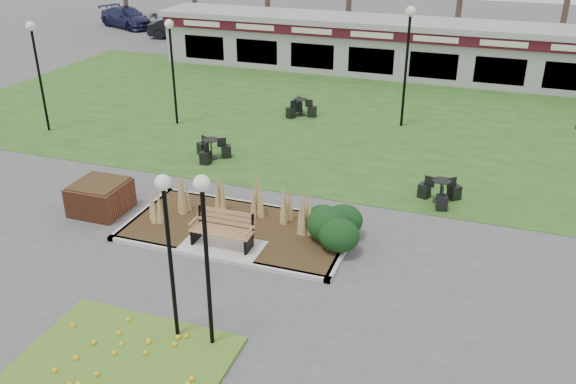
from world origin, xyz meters
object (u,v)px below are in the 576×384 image
(brick_planter, at_px, (100,197))
(car_blue, at_px, (127,17))
(bistro_set_a, at_px, (300,110))
(lamp_post_far_left, at_px, (171,49))
(park_bench, at_px, (223,229))
(lamp_post_near_right, at_px, (205,226))
(lamp_post_near_left, at_px, (167,223))
(bistro_set_c, at_px, (440,195))
(food_pavilion, at_px, (377,46))
(car_silver, at_px, (168,21))
(lamp_post_mid_left, at_px, (35,53))
(car_black, at_px, (180,28))
(lamp_post_mid_right, at_px, (408,41))
(bistro_set_b, at_px, (211,152))

(brick_planter, height_order, car_blue, car_blue)
(bistro_set_a, xyz_separation_m, car_blue, (-18.57, 15.37, 0.46))
(brick_planter, relative_size, car_blue, 0.30)
(lamp_post_far_left, bearing_deg, park_bench, -54.54)
(lamp_post_near_right, height_order, car_blue, lamp_post_near_right)
(lamp_post_near_left, height_order, bistro_set_c, lamp_post_near_left)
(food_pavilion, distance_m, car_silver, 18.20)
(lamp_post_near_right, xyz_separation_m, car_blue, (-21.61, 30.50, -2.15))
(food_pavilion, height_order, bistro_set_c, food_pavilion)
(park_bench, xyz_separation_m, lamp_post_mid_left, (-10.69, 6.14, 2.61))
(car_silver, height_order, car_black, car_black)
(lamp_post_near_right, xyz_separation_m, bistro_set_c, (3.73, 8.50, -2.61))
(food_pavilion, bearing_deg, car_black, 161.76)
(lamp_post_far_left, bearing_deg, bistro_set_a, 30.99)
(lamp_post_near_left, xyz_separation_m, lamp_post_near_right, (0.83, 0.00, 0.08))
(car_black, bearing_deg, lamp_post_far_left, -165.04)
(car_black, bearing_deg, lamp_post_mid_right, -139.80)
(park_bench, height_order, lamp_post_mid_left, lamp_post_mid_left)
(food_pavilion, height_order, lamp_post_far_left, lamp_post_far_left)
(bistro_set_a, relative_size, car_silver, 0.34)
(park_bench, relative_size, lamp_post_near_left, 0.44)
(lamp_post_near_left, distance_m, car_silver, 35.18)
(lamp_post_far_left, distance_m, car_blue, 23.03)
(lamp_post_mid_right, bearing_deg, food_pavilion, 108.95)
(lamp_post_near_left, xyz_separation_m, lamp_post_mid_left, (-11.32, 9.88, 0.41))
(park_bench, height_order, brick_planter, park_bench)
(bistro_set_a, bearing_deg, bistro_set_c, -44.41)
(park_bench, relative_size, brick_planter, 1.13)
(park_bench, distance_m, lamp_post_near_left, 4.39)
(lamp_post_far_left, xyz_separation_m, car_blue, (-14.01, 18.12, -2.42))
(bistro_set_b, bearing_deg, lamp_post_near_right, -64.14)
(bistro_set_a, xyz_separation_m, bistro_set_b, (-1.50, -5.76, -0.00))
(lamp_post_far_left, xyz_separation_m, bistro_set_b, (3.07, -3.02, -2.88))
(bistro_set_c, bearing_deg, car_blue, 139.03)
(lamp_post_mid_left, xyz_separation_m, car_blue, (-9.47, 20.62, -2.47))
(lamp_post_mid_left, bearing_deg, car_black, 101.92)
(lamp_post_far_left, relative_size, bistro_set_c, 3.19)
(lamp_post_mid_left, bearing_deg, lamp_post_near_left, -41.12)
(park_bench, distance_m, food_pavilion, 19.73)
(lamp_post_near_right, bearing_deg, lamp_post_mid_right, 84.87)
(bistro_set_c, height_order, car_black, car_black)
(park_bench, distance_m, lamp_post_mid_right, 12.19)
(park_bench, xyz_separation_m, lamp_post_near_left, (0.63, -3.75, 2.20))
(car_black, relative_size, car_blue, 0.84)
(food_pavilion, distance_m, lamp_post_mid_left, 17.37)
(bistro_set_b, xyz_separation_m, bistro_set_c, (8.27, -0.86, -0.00))
(bistro_set_b, bearing_deg, lamp_post_near_left, -68.37)
(lamp_post_near_left, height_order, car_black, lamp_post_near_left)
(brick_planter, relative_size, bistro_set_b, 1.09)
(car_silver, height_order, car_blue, car_blue)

